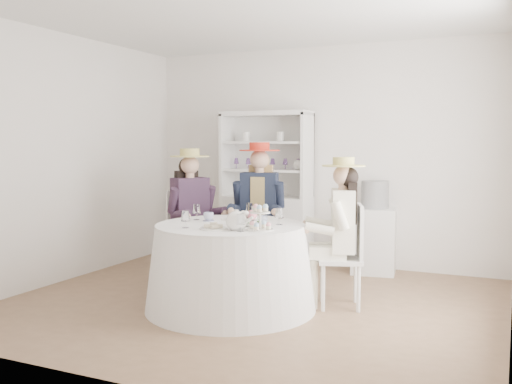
% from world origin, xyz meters
% --- Properties ---
extents(ground, '(4.50, 4.50, 0.00)m').
position_xyz_m(ground, '(0.00, 0.00, 0.00)').
color(ground, brown).
rests_on(ground, ground).
extents(ceiling, '(4.50, 4.50, 0.00)m').
position_xyz_m(ceiling, '(0.00, 0.00, 2.70)').
color(ceiling, white).
rests_on(ceiling, wall_back).
extents(wall_back, '(4.50, 0.00, 4.50)m').
position_xyz_m(wall_back, '(0.00, 2.00, 1.35)').
color(wall_back, white).
rests_on(wall_back, ground).
extents(wall_front, '(4.50, 0.00, 4.50)m').
position_xyz_m(wall_front, '(0.00, -2.00, 1.35)').
color(wall_front, white).
rests_on(wall_front, ground).
extents(wall_left, '(0.00, 4.50, 4.50)m').
position_xyz_m(wall_left, '(-2.25, 0.00, 1.35)').
color(wall_left, white).
rests_on(wall_left, ground).
extents(tea_table, '(1.56, 1.56, 0.78)m').
position_xyz_m(tea_table, '(-0.10, -0.25, 0.39)').
color(tea_table, white).
rests_on(tea_table, ground).
extents(hutch, '(1.17, 0.54, 1.90)m').
position_xyz_m(hutch, '(-0.60, 1.74, 0.68)').
color(hutch, silver).
rests_on(hutch, ground).
extents(side_table, '(0.55, 0.55, 0.76)m').
position_xyz_m(side_table, '(0.76, 1.75, 0.38)').
color(side_table, silver).
rests_on(side_table, ground).
extents(hatbox, '(0.33, 0.33, 0.32)m').
position_xyz_m(hatbox, '(0.76, 1.75, 0.92)').
color(hatbox, black).
rests_on(hatbox, side_table).
extents(guest_left, '(0.62, 0.58, 1.46)m').
position_xyz_m(guest_left, '(-0.89, 0.38, 0.82)').
color(guest_left, silver).
rests_on(guest_left, ground).
extents(guest_mid, '(0.57, 0.61, 1.52)m').
position_xyz_m(guest_mid, '(-0.26, 0.75, 0.86)').
color(guest_mid, silver).
rests_on(guest_mid, ground).
extents(guest_right, '(0.57, 0.52, 1.39)m').
position_xyz_m(guest_right, '(0.79, 0.22, 0.78)').
color(guest_right, silver).
rests_on(guest_right, ground).
extents(spare_chair, '(0.56, 0.56, 0.96)m').
position_xyz_m(spare_chair, '(-0.57, 1.43, 0.52)').
color(spare_chair, silver).
rests_on(spare_chair, ground).
extents(teacup_a, '(0.10, 0.10, 0.08)m').
position_xyz_m(teacup_a, '(-0.37, -0.17, 0.82)').
color(teacup_a, white).
rests_on(teacup_a, tea_table).
extents(teacup_b, '(0.08, 0.08, 0.06)m').
position_xyz_m(teacup_b, '(-0.14, 0.07, 0.81)').
color(teacup_b, white).
rests_on(teacup_b, tea_table).
extents(teacup_c, '(0.10, 0.10, 0.07)m').
position_xyz_m(teacup_c, '(0.16, -0.09, 0.81)').
color(teacup_c, white).
rests_on(teacup_c, tea_table).
extents(flower_bowl, '(0.20, 0.20, 0.05)m').
position_xyz_m(flower_bowl, '(0.09, -0.30, 0.81)').
color(flower_bowl, white).
rests_on(flower_bowl, tea_table).
extents(flower_arrangement, '(0.17, 0.18, 0.07)m').
position_xyz_m(flower_arrangement, '(0.11, -0.29, 0.87)').
color(flower_arrangement, '#E07082').
rests_on(flower_arrangement, tea_table).
extents(table_teapot, '(0.25, 0.18, 0.19)m').
position_xyz_m(table_teapot, '(0.12, -0.55, 0.86)').
color(table_teapot, white).
rests_on(table_teapot, tea_table).
extents(sandwich_plate, '(0.25, 0.25, 0.05)m').
position_xyz_m(sandwich_plate, '(-0.09, -0.57, 0.80)').
color(sandwich_plate, white).
rests_on(sandwich_plate, tea_table).
extents(cupcake_stand, '(0.23, 0.23, 0.21)m').
position_xyz_m(cupcake_stand, '(0.30, -0.46, 0.86)').
color(cupcake_stand, white).
rests_on(cupcake_stand, tea_table).
extents(stemware_set, '(0.92, 0.89, 0.15)m').
position_xyz_m(stemware_set, '(-0.10, -0.25, 0.86)').
color(stemware_set, white).
rests_on(stemware_set, tea_table).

